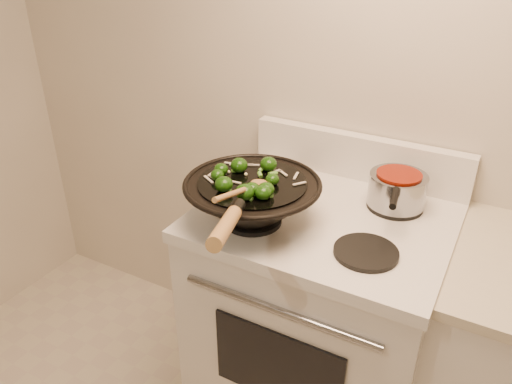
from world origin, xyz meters
The scene contains 5 objects.
stove centered at (-0.10, 1.17, 0.47)m, with size 0.78×0.67×1.08m.
wok centered at (-0.28, 1.02, 1.00)m, with size 0.41×0.66×0.24m.
stirfry centered at (-0.29, 1.00, 1.08)m, with size 0.29×0.26×0.05m.
wooden_spoon centered at (-0.25, 0.93, 1.09)m, with size 0.06×0.27×0.08m.
saucepan centered at (0.08, 1.32, 0.99)m, with size 0.18×0.29×0.11m.
Camera 1 is at (0.36, -0.12, 1.73)m, focal length 35.00 mm.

